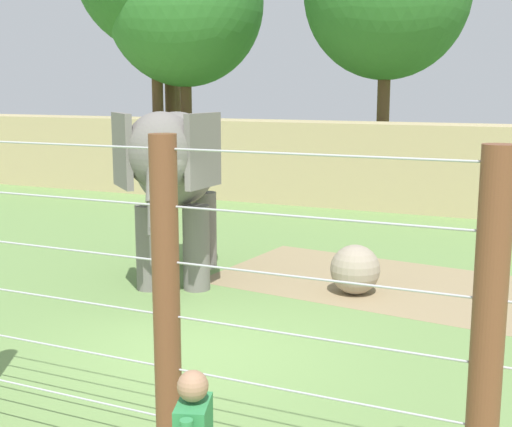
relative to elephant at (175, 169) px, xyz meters
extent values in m
plane|color=#6B8E4C|center=(2.00, -2.83, -2.14)|extent=(120.00, 120.00, 0.00)
cube|color=#937F5B|center=(3.51, 1.53, -2.13)|extent=(6.42, 4.13, 0.01)
cube|color=tan|center=(2.00, 9.73, -0.86)|extent=(36.00, 1.80, 2.56)
cylinder|color=slate|center=(0.56, -0.25, -1.37)|extent=(0.48, 0.48, 1.54)
cylinder|color=slate|center=(-0.21, -0.58, -1.37)|extent=(0.48, 0.48, 1.54)
cylinder|color=slate|center=(-0.05, 1.20, -1.37)|extent=(0.48, 0.48, 1.54)
cylinder|color=slate|center=(-0.83, 0.87, -1.37)|extent=(0.48, 0.48, 1.54)
ellipsoid|color=slate|center=(-0.13, 0.31, 0.15)|extent=(2.53, 3.23, 1.76)
ellipsoid|color=slate|center=(0.57, -1.34, 0.45)|extent=(1.54, 1.47, 1.27)
cube|color=slate|center=(1.13, -0.98, 0.45)|extent=(0.15, 0.99, 1.21)
cube|color=slate|center=(-0.08, -1.49, 0.45)|extent=(0.81, 0.74, 1.21)
cylinder|color=slate|center=(0.75, -1.77, 0.00)|extent=(0.53, 0.63, 0.69)
cylinder|color=slate|center=(0.80, -1.90, -0.48)|extent=(0.42, 0.47, 0.64)
cylinder|color=slate|center=(0.84, -1.98, -0.93)|extent=(0.29, 0.29, 0.60)
cylinder|color=slate|center=(-0.75, 1.77, 0.04)|extent=(0.23, 0.35, 0.88)
sphere|color=gray|center=(3.25, 0.65, -1.70)|extent=(0.88, 0.88, 0.88)
cylinder|color=brown|center=(3.30, -5.69, -0.54)|extent=(0.25, 0.25, 3.20)
cylinder|color=brown|center=(6.04, -5.69, -0.54)|extent=(0.25, 0.25, 3.20)
cylinder|color=#B7B7BC|center=(2.00, -5.69, -1.56)|extent=(9.09, 0.02, 0.02)
cylinder|color=#B7B7BC|center=(2.00, -5.69, -1.06)|extent=(9.09, 0.02, 0.02)
cylinder|color=#B7B7BC|center=(2.00, -5.69, -0.56)|extent=(9.09, 0.02, 0.02)
cylinder|color=#B7B7BC|center=(2.00, -5.69, -0.06)|extent=(9.09, 0.02, 0.02)
cylinder|color=#B7B7BC|center=(2.00, -5.69, 0.44)|extent=(9.09, 0.02, 0.02)
cylinder|color=#B7B7BC|center=(2.00, -5.69, 0.94)|extent=(9.09, 0.02, 0.02)
sphere|color=#A87A5B|center=(4.23, -6.87, -0.58)|extent=(0.22, 0.22, 0.22)
cylinder|color=#338C4C|center=(4.15, -6.65, -0.98)|extent=(0.11, 0.11, 0.54)
cylinder|color=brown|center=(-10.39, 17.56, 0.29)|extent=(0.44, 0.44, 4.86)
ellipsoid|color=#2D6B28|center=(-10.39, 17.56, 4.79)|extent=(4.86, 4.86, 5.11)
cylinder|color=brown|center=(0.58, 13.22, 0.08)|extent=(0.44, 0.44, 4.43)
cylinder|color=brown|center=(-7.23, 13.04, -0.02)|extent=(0.44, 0.44, 4.24)
ellipsoid|color=#33752D|center=(-7.23, 13.04, 4.69)|extent=(6.08, 6.08, 6.39)
cylinder|color=brown|center=(-8.19, 13.44, 0.21)|extent=(0.44, 0.44, 4.69)
ellipsoid|color=#33752D|center=(-8.19, 13.44, 4.38)|extent=(4.29, 4.29, 4.51)
cylinder|color=brown|center=(-8.31, 12.68, 0.65)|extent=(0.44, 0.44, 5.56)
camera|label=1|loc=(6.45, -10.74, 1.45)|focal=48.16mm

